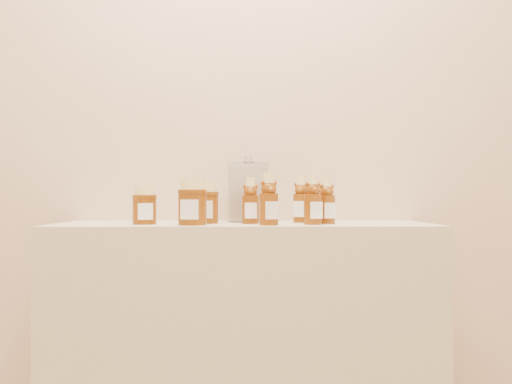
{
  "coord_description": "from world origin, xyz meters",
  "views": [
    {
      "loc": [
        0.02,
        -0.19,
        0.98
      ],
      "look_at": [
        0.04,
        1.52,
        1.0
      ],
      "focal_mm": 38.0,
      "sensor_mm": 36.0,
      "label": 1
    }
  ],
  "objects_px": {
    "bear_bottle_back_left": "(250,198)",
    "glass_canister": "(248,190)",
    "honey_jar_left": "(144,205)",
    "display_table": "(244,363)",
    "bear_bottle_front_left": "(269,196)"
  },
  "relations": [
    {
      "from": "bear_bottle_back_left",
      "to": "glass_canister",
      "type": "height_order",
      "value": "glass_canister"
    },
    {
      "from": "display_table",
      "to": "bear_bottle_front_left",
      "type": "xyz_separation_m",
      "value": [
        0.08,
        -0.13,
        0.54
      ]
    },
    {
      "from": "honey_jar_left",
      "to": "glass_canister",
      "type": "height_order",
      "value": "glass_canister"
    },
    {
      "from": "bear_bottle_front_left",
      "to": "honey_jar_left",
      "type": "xyz_separation_m",
      "value": [
        -0.38,
        0.06,
        -0.03
      ]
    },
    {
      "from": "glass_canister",
      "to": "display_table",
      "type": "bearing_deg",
      "value": -99.02
    },
    {
      "from": "honey_jar_left",
      "to": "display_table",
      "type": "bearing_deg",
      "value": -3.24
    },
    {
      "from": "bear_bottle_back_left",
      "to": "glass_canister",
      "type": "relative_size",
      "value": 0.76
    },
    {
      "from": "bear_bottle_back_left",
      "to": "glass_canister",
      "type": "xyz_separation_m",
      "value": [
        -0.01,
        0.13,
        0.03
      ]
    },
    {
      "from": "display_table",
      "to": "bear_bottle_back_left",
      "type": "height_order",
      "value": "bear_bottle_back_left"
    },
    {
      "from": "bear_bottle_front_left",
      "to": "glass_canister",
      "type": "distance_m",
      "value": 0.23
    },
    {
      "from": "display_table",
      "to": "bear_bottle_back_left",
      "type": "xyz_separation_m",
      "value": [
        0.02,
        -0.04,
        0.53
      ]
    },
    {
      "from": "honey_jar_left",
      "to": "glass_canister",
      "type": "relative_size",
      "value": 0.55
    },
    {
      "from": "bear_bottle_front_left",
      "to": "glass_canister",
      "type": "bearing_deg",
      "value": 88.22
    },
    {
      "from": "bear_bottle_front_left",
      "to": "glass_canister",
      "type": "xyz_separation_m",
      "value": [
        -0.06,
        0.22,
        0.02
      ]
    },
    {
      "from": "bear_bottle_back_left",
      "to": "display_table",
      "type": "bearing_deg",
      "value": 116.88
    }
  ]
}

